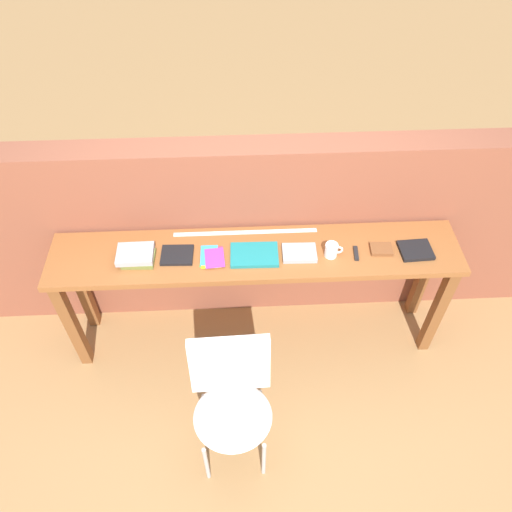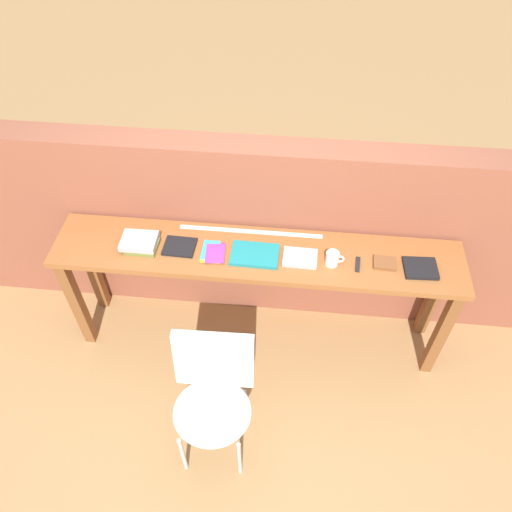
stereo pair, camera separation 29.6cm
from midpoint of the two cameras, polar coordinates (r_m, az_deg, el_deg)
name	(u,v)px [view 1 (the left image)]	position (r m, az deg, el deg)	size (l,w,h in m)	color
ground_plane	(258,370)	(3.55, -2.25, -13.01)	(40.00, 40.00, 0.00)	#9E7547
brick_wall_back	(253,232)	(3.37, -2.83, 2.57)	(6.00, 0.20, 1.42)	brown
sideboard	(256,267)	(3.11, -2.76, -1.45)	(2.50, 0.44, 0.88)	brown
chair_white_moulded	(232,399)	(2.87, -5.86, -16.10)	(0.45, 0.46, 0.89)	white
book_stack_leftmost	(136,256)	(3.06, -16.22, -0.13)	(0.22, 0.17, 0.06)	olive
magazine_cycling	(177,255)	(3.04, -11.77, -0.05)	(0.19, 0.16, 0.02)	black
pamphlet_pile_colourful	(212,257)	(2.99, -7.88, -0.28)	(0.15, 0.19, 0.01)	green
book_open_centre	(254,255)	(2.98, -3.03, -0.02)	(0.29, 0.19, 0.02)	#19757A
book_grey_hardcover	(299,253)	(2.98, 2.16, 0.19)	(0.20, 0.14, 0.03)	#9E9EA3
mug	(332,250)	(2.97, 5.85, 0.52)	(0.11, 0.08, 0.09)	white
multitool_folded	(356,253)	(3.02, 8.64, 0.16)	(0.02, 0.11, 0.02)	black
leather_journal_brown	(381,249)	(3.06, 11.47, 0.63)	(0.13, 0.10, 0.02)	brown
book_repair_rightmost	(416,250)	(3.10, 15.23, 0.49)	(0.19, 0.16, 0.02)	black
ruler_metal_back_edge	(245,232)	(3.12, -3.93, 2.57)	(0.90, 0.03, 0.00)	silver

